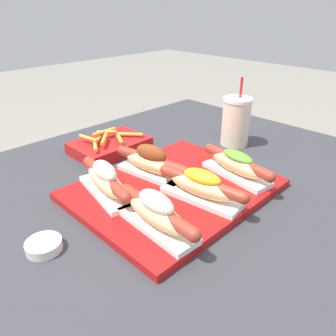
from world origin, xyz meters
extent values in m
cube|color=#333338|center=(0.00, 0.00, 0.38)|extent=(1.27, 1.02, 0.76)
cube|color=#B71414|center=(-0.01, -0.03, 0.77)|extent=(0.45, 0.36, 0.02)
cube|color=white|center=(-0.15, -0.12, 0.78)|extent=(0.07, 0.19, 0.01)
ellipsoid|color=#E5C184|center=(-0.15, -0.12, 0.81)|extent=(0.06, 0.16, 0.04)
cylinder|color=maroon|center=(-0.15, -0.12, 0.82)|extent=(0.04, 0.20, 0.03)
sphere|color=maroon|center=(-0.15, -0.21, 0.82)|extent=(0.03, 0.03, 0.03)
sphere|color=maroon|center=(-0.14, -0.02, 0.82)|extent=(0.03, 0.03, 0.03)
ellipsoid|color=silver|center=(-0.15, -0.12, 0.83)|extent=(0.04, 0.09, 0.04)
cube|color=white|center=(-0.01, -0.11, 0.78)|extent=(0.08, 0.19, 0.01)
ellipsoid|color=#E5C184|center=(-0.01, -0.11, 0.81)|extent=(0.07, 0.17, 0.04)
cylinder|color=maroon|center=(-0.01, -0.11, 0.82)|extent=(0.05, 0.20, 0.03)
sphere|color=maroon|center=(0.01, -0.21, 0.82)|extent=(0.03, 0.03, 0.03)
sphere|color=maroon|center=(-0.02, -0.01, 0.82)|extent=(0.03, 0.03, 0.03)
ellipsoid|color=yellow|center=(-0.01, -0.11, 0.83)|extent=(0.05, 0.09, 0.03)
cube|color=white|center=(0.14, -0.10, 0.78)|extent=(0.09, 0.19, 0.01)
ellipsoid|color=#E5C184|center=(0.14, -0.10, 0.81)|extent=(0.07, 0.17, 0.04)
cylinder|color=maroon|center=(0.14, -0.10, 0.82)|extent=(0.05, 0.20, 0.03)
sphere|color=maroon|center=(0.12, -0.20, 0.82)|extent=(0.03, 0.03, 0.03)
sphere|color=maroon|center=(0.15, -0.01, 0.82)|extent=(0.03, 0.03, 0.03)
ellipsoid|color=#5B992D|center=(0.14, -0.10, 0.83)|extent=(0.05, 0.09, 0.02)
cube|color=white|center=(-0.14, 0.06, 0.78)|extent=(0.09, 0.19, 0.01)
ellipsoid|color=#E5C184|center=(-0.14, 0.06, 0.81)|extent=(0.08, 0.17, 0.04)
cylinder|color=maroon|center=(-0.14, 0.06, 0.82)|extent=(0.06, 0.20, 0.03)
sphere|color=maroon|center=(-0.16, -0.04, 0.82)|extent=(0.03, 0.03, 0.03)
sphere|color=maroon|center=(-0.12, 0.15, 0.82)|extent=(0.03, 0.03, 0.03)
ellipsoid|color=silver|center=(-0.14, 0.06, 0.83)|extent=(0.06, 0.10, 0.04)
cube|color=white|center=(-0.01, 0.05, 0.78)|extent=(0.08, 0.19, 0.01)
ellipsoid|color=#E5C184|center=(-0.01, 0.05, 0.81)|extent=(0.07, 0.17, 0.04)
cylinder|color=maroon|center=(-0.01, 0.05, 0.82)|extent=(0.05, 0.20, 0.03)
sphere|color=maroon|center=(0.01, -0.05, 0.82)|extent=(0.03, 0.03, 0.03)
sphere|color=maroon|center=(-0.02, 0.15, 0.82)|extent=(0.03, 0.03, 0.03)
ellipsoid|color=brown|center=(-0.01, 0.05, 0.83)|extent=(0.05, 0.09, 0.04)
cylinder|color=silver|center=(-0.32, 0.00, 0.77)|extent=(0.07, 0.07, 0.02)
cylinder|color=yellow|center=(-0.32, 0.00, 0.77)|extent=(0.05, 0.05, 0.01)
cylinder|color=beige|center=(0.34, 0.04, 0.83)|extent=(0.09, 0.09, 0.14)
cylinder|color=white|center=(0.34, 0.04, 0.90)|extent=(0.09, 0.09, 0.01)
cylinder|color=red|center=(0.35, 0.04, 0.94)|extent=(0.01, 0.01, 0.06)
cube|color=#B21919|center=(0.03, 0.28, 0.77)|extent=(0.22, 0.15, 0.03)
cylinder|color=gold|center=(0.09, 0.26, 0.80)|extent=(0.06, 0.07, 0.01)
cylinder|color=gold|center=(0.04, 0.30, 0.81)|extent=(0.05, 0.05, 0.01)
cylinder|color=gold|center=(-0.03, 0.26, 0.80)|extent=(0.05, 0.08, 0.01)
cylinder|color=gold|center=(0.04, 0.23, 0.80)|extent=(0.04, 0.06, 0.01)
cylinder|color=gold|center=(0.00, 0.29, 0.80)|extent=(0.06, 0.05, 0.01)
cylinder|color=gold|center=(0.03, 0.30, 0.81)|extent=(0.08, 0.01, 0.01)
cylinder|color=gold|center=(0.00, 0.26, 0.81)|extent=(0.06, 0.06, 0.01)
cylinder|color=gold|center=(-0.03, 0.30, 0.81)|extent=(0.02, 0.07, 0.01)
camera|label=1|loc=(-0.49, -0.49, 1.17)|focal=35.00mm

